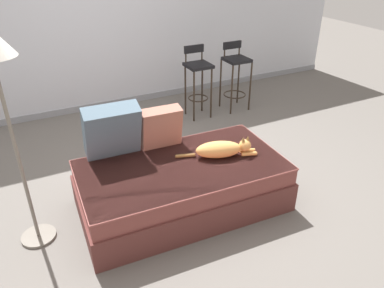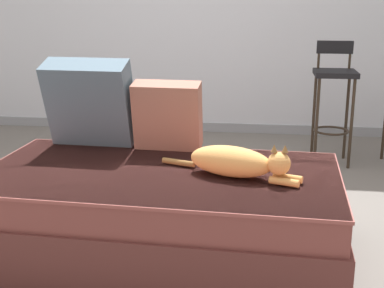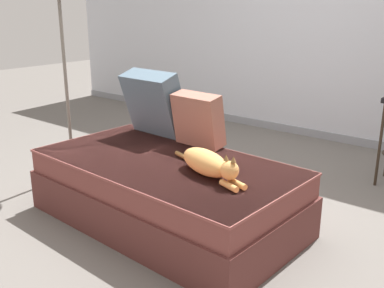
{
  "view_description": "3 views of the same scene",
  "coord_description": "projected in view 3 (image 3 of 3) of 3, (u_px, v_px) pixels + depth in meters",
  "views": [
    {
      "loc": [
        -1.17,
        -2.92,
        2.2
      ],
      "look_at": [
        0.15,
        -0.3,
        0.57
      ],
      "focal_mm": 35.0,
      "sensor_mm": 36.0,
      "label": 1
    },
    {
      "loc": [
        0.49,
        -2.91,
        1.31
      ],
      "look_at": [
        0.15,
        -0.3,
        0.57
      ],
      "focal_mm": 50.0,
      "sensor_mm": 36.0,
      "label": 2
    },
    {
      "loc": [
        1.92,
        -2.5,
        1.45
      ],
      "look_at": [
        0.15,
        -0.3,
        0.57
      ],
      "focal_mm": 42.0,
      "sensor_mm": 36.0,
      "label": 3
    }
  ],
  "objects": [
    {
      "name": "ground_plane",
      "position": [
        201.0,
        202.0,
        3.44
      ],
      "size": [
        16.0,
        16.0,
        0.0
      ],
      "primitive_type": "plane",
      "color": "#66605B",
      "rests_on": "ground"
    },
    {
      "name": "throw_pillow_corner",
      "position": [
        154.0,
        103.0,
        3.53
      ],
      "size": [
        0.5,
        0.33,
        0.51
      ],
      "color": "#4C6070",
      "rests_on": "couch"
    },
    {
      "name": "throw_pillow_middle",
      "position": [
        198.0,
        120.0,
        3.26
      ],
      "size": [
        0.39,
        0.22,
        0.4
      ],
      "color": "#936051",
      "rests_on": "couch"
    },
    {
      "name": "wall_baseboard_trim",
      "position": [
        320.0,
        135.0,
        5.06
      ],
      "size": [
        8.0,
        0.02,
        0.09
      ],
      "primitive_type": "cube",
      "color": "gray",
      "rests_on": "ground"
    },
    {
      "name": "floor_lamp",
      "position": [
        59.0,
        0.0,
        3.57
      ],
      "size": [
        0.32,
        0.32,
        1.75
      ],
      "color": "slate",
      "rests_on": "ground"
    },
    {
      "name": "wall_back_panel",
      "position": [
        333.0,
        19.0,
        4.72
      ],
      "size": [
        8.0,
        0.1,
        2.6
      ],
      "primitive_type": "cube",
      "color": "silver",
      "rests_on": "ground"
    },
    {
      "name": "couch",
      "position": [
        166.0,
        191.0,
        3.07
      ],
      "size": [
        1.86,
        1.06,
        0.45
      ],
      "color": "brown",
      "rests_on": "ground"
    },
    {
      "name": "cat",
      "position": [
        208.0,
        163.0,
        2.73
      ],
      "size": [
        0.71,
        0.32,
        0.19
      ],
      "color": "tan",
      "rests_on": "couch"
    }
  ]
}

